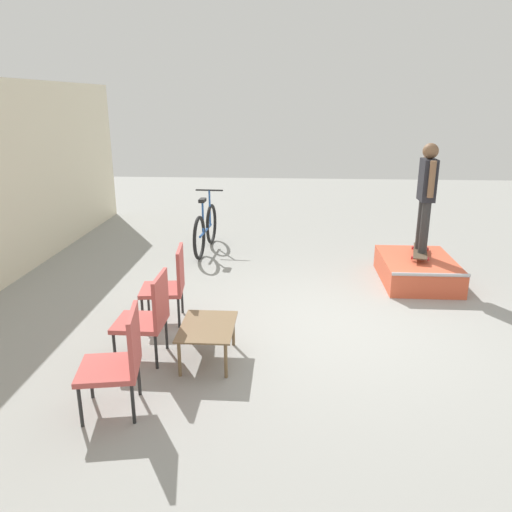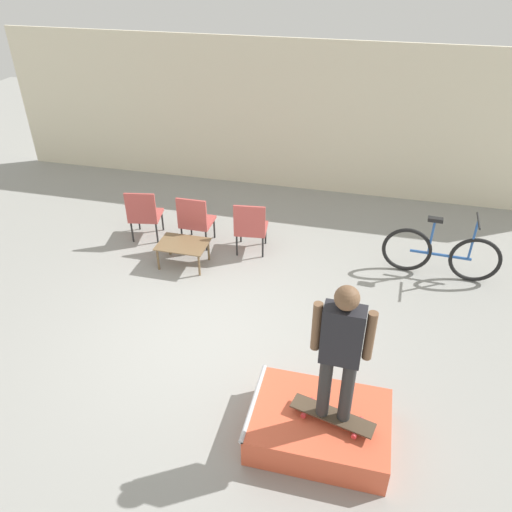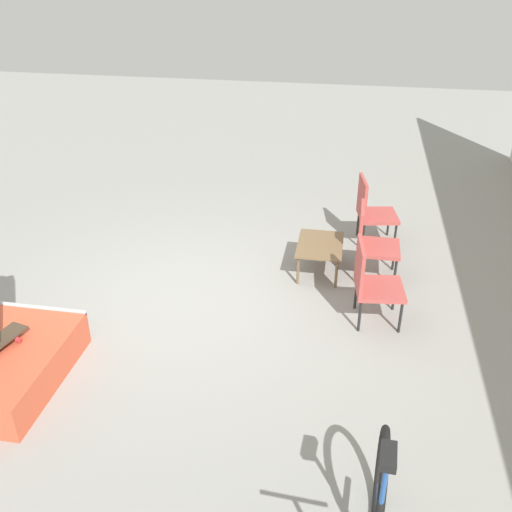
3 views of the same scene
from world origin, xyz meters
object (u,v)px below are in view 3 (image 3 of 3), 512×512
(skate_ramp_box, at_px, (5,365))
(patio_chair_right, at_px, (371,280))
(coffee_table, at_px, (320,247))
(patio_chair_left, at_px, (371,209))
(patio_chair_center, at_px, (371,240))

(skate_ramp_box, xyz_separation_m, patio_chair_right, (-1.64, 3.46, 0.34))
(skate_ramp_box, distance_m, patio_chair_right, 3.84)
(coffee_table, distance_m, patio_chair_left, 1.15)
(skate_ramp_box, distance_m, coffee_table, 3.86)
(coffee_table, bearing_deg, patio_chair_left, 146.40)
(patio_chair_center, xyz_separation_m, patio_chair_right, (0.97, 0.00, 0.00))
(patio_chair_left, bearing_deg, patio_chair_center, 169.83)
(skate_ramp_box, relative_size, coffee_table, 1.85)
(patio_chair_center, bearing_deg, patio_chair_right, -179.67)
(skate_ramp_box, distance_m, patio_chair_center, 4.35)
(coffee_table, xyz_separation_m, patio_chair_left, (-0.95, 0.63, 0.16))
(patio_chair_left, height_order, patio_chair_right, same)
(patio_chair_center, distance_m, patio_chair_right, 0.97)
(skate_ramp_box, xyz_separation_m, patio_chair_center, (-2.62, 3.46, 0.34))
(coffee_table, height_order, patio_chair_center, patio_chair_center)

